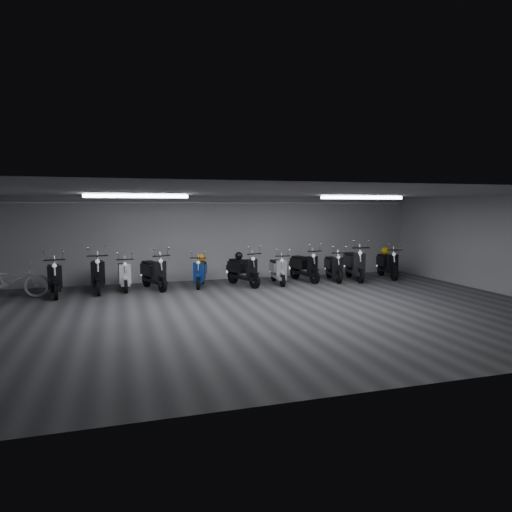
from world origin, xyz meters
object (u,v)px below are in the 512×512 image
object	(u,v)px
helmet_1	(385,251)
scooter_0	(54,272)
scooter_2	(124,270)
scooter_9	(355,259)
scooter_5	(243,265)
scooter_8	(334,263)
scooter_7	(305,262)
scooter_10	(388,260)
helmet_0	(239,256)
helmet_2	(201,258)
scooter_3	(154,268)
scooter_4	(200,268)
scooter_6	(278,266)
scooter_1	(98,268)
bicycle	(10,277)

from	to	relation	value
helmet_1	scooter_0	bearing A→B (deg)	-178.08
scooter_2	scooter_9	world-z (taller)	scooter_9
scooter_5	scooter_8	xyz separation A→B (m)	(3.17, 0.05, -0.04)
scooter_7	scooter_10	bearing A→B (deg)	-14.73
scooter_2	scooter_9	size ratio (longest dim) A/B	0.85
helmet_0	helmet_2	distance (m)	1.20
scooter_3	scooter_8	world-z (taller)	scooter_3
scooter_7	scooter_9	distance (m)	1.74
scooter_7	helmet_2	distance (m)	3.46
scooter_0	scooter_4	distance (m)	4.17
scooter_7	scooter_0	bearing A→B (deg)	171.45
helmet_0	scooter_2	bearing A→B (deg)	178.38
scooter_4	scooter_8	size ratio (longest dim) A/B	0.96
scooter_0	scooter_4	size ratio (longest dim) A/B	1.12
scooter_6	scooter_2	bearing A→B (deg)	-179.82
helmet_1	scooter_6	bearing A→B (deg)	-176.14
scooter_1	scooter_9	world-z (taller)	scooter_9
scooter_6	scooter_9	bearing A→B (deg)	3.65
scooter_4	helmet_0	distance (m)	1.29
scooter_10	scooter_9	bearing A→B (deg)	-167.43
scooter_5	scooter_10	world-z (taller)	scooter_5
scooter_2	helmet_2	size ratio (longest dim) A/B	6.10
scooter_0	scooter_7	world-z (taller)	scooter_0
scooter_1	scooter_2	xyz separation A→B (m)	(0.74, 0.12, -0.09)
scooter_2	scooter_8	bearing A→B (deg)	-5.58
scooter_4	scooter_5	bearing A→B (deg)	6.46
scooter_2	scooter_6	size ratio (longest dim) A/B	1.02
scooter_7	helmet_0	distance (m)	2.29
scooter_5	helmet_2	distance (m)	1.36
scooter_10	helmet_2	distance (m)	6.51
bicycle	helmet_0	bearing A→B (deg)	-96.08
scooter_3	scooter_8	distance (m)	5.91
scooter_3	scooter_10	xyz separation A→B (m)	(7.98, -0.11, -0.02)
scooter_4	scooter_10	xyz separation A→B (m)	(6.56, -0.19, 0.05)
scooter_10	helmet_1	world-z (taller)	scooter_10
scooter_8	scooter_9	world-z (taller)	scooter_9
scooter_0	bicycle	bearing A→B (deg)	177.10
helmet_1	scooter_10	bearing A→B (deg)	-100.21
scooter_1	scooter_4	size ratio (longest dim) A/B	1.18
scooter_3	scooter_2	bearing A→B (deg)	150.54
scooter_6	scooter_8	size ratio (longest dim) A/B	0.96
scooter_4	scooter_0	bearing A→B (deg)	-158.91
scooter_5	helmet_2	world-z (taller)	scooter_5
scooter_4	scooter_10	world-z (taller)	scooter_10
bicycle	scooter_10	xyz separation A→B (m)	(11.79, 0.24, 0.04)
scooter_7	helmet_1	xyz separation A→B (m)	(3.09, 0.04, 0.28)
scooter_1	scooter_10	size ratio (longest dim) A/B	1.08
scooter_10	scooter_7	bearing A→B (deg)	-173.56
scooter_0	scooter_2	world-z (taller)	scooter_0
scooter_7	helmet_0	xyz separation A→B (m)	(-2.28, -0.03, 0.28)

